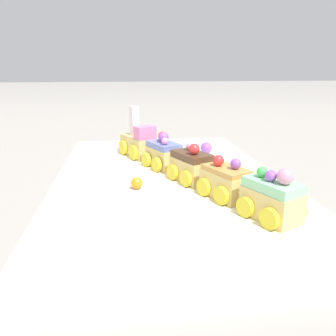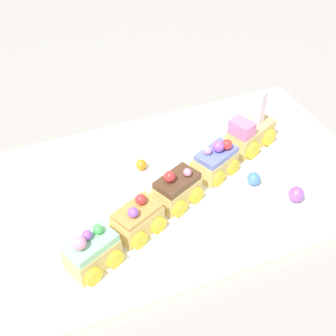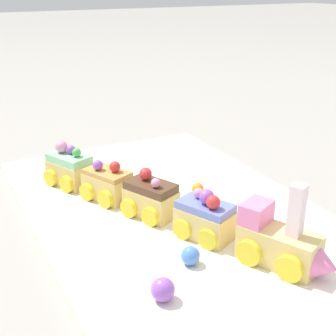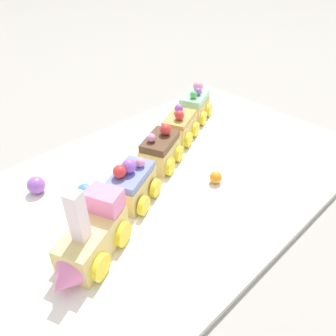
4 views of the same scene
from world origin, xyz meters
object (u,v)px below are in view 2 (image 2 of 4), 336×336
Objects in this scene: cake_car_mint at (92,252)px; gumball_orange at (141,165)px; gumball_purple at (296,194)px; cake_car_caramel at (138,220)px; cake_train_locomotive at (253,132)px; cake_car_chocolate at (177,190)px; gumball_blue at (254,179)px; cake_car_blueberry at (215,161)px.

gumball_orange is at bearing 27.34° from cake_car_mint.
gumball_orange is 0.73× the size of gumball_purple.
gumball_purple is at bearing -32.14° from cake_car_caramel.
gumball_purple is (-0.01, -0.17, -0.02)m from cake_train_locomotive.
cake_car_mint is at bearing 179.97° from cake_car_chocolate.
cake_car_mint is at bearing 179.94° from gumball_purple.
gumball_blue is at bearing -18.04° from cake_car_caramel.
cake_car_chocolate is at bearing 179.74° from cake_car_blueberry.
cake_train_locomotive is 0.12m from gumball_blue.
cake_train_locomotive is 0.12m from cake_car_blueberry.
cake_car_chocolate is 0.19m from cake_car_mint.
cake_train_locomotive is 4.76× the size of gumball_purple.
cake_train_locomotive reaches higher than cake_car_chocolate.
cake_train_locomotive is 6.51× the size of gumball_orange.
cake_car_mint is 4.44× the size of gumball_orange.
gumball_blue is at bearing -12.88° from cake_car_mint.
cake_train_locomotive reaches higher than cake_car_caramel.
cake_car_blueberry is 1.00× the size of cake_car_caramel.
gumball_blue is at bearing -71.59° from cake_car_blueberry.
cake_car_blueberry is at bearing 129.68° from gumball_purple.
cake_car_chocolate is 0.21m from gumball_purple.
cake_car_mint is 0.37m from gumball_purple.
cake_car_caramel is 3.67× the size of gumball_blue.
cake_car_chocolate reaches higher than cake_car_caramel.
cake_car_caramel reaches higher than gumball_orange.
cake_train_locomotive is 0.41m from cake_car_mint.
gumball_purple is at bearing -116.48° from cake_train_locomotive.
cake_car_mint reaches higher than cake_car_blueberry.
cake_car_chocolate is 1.00× the size of cake_car_caramel.
cake_car_blueberry is 0.08m from gumball_blue.
cake_train_locomotive reaches higher than gumball_orange.
gumball_blue is 0.21m from gumball_orange.
cake_train_locomotive reaches higher than gumball_purple.
gumball_blue is 0.88× the size of gumball_purple.
gumball_blue reaches higher than gumball_orange.
cake_train_locomotive is at bearing -0.02° from cake_car_chocolate.
cake_train_locomotive is 0.32m from cake_car_caramel.
cake_car_caramel is (-0.18, -0.08, -0.00)m from cake_car_blueberry.
cake_car_chocolate reaches higher than gumball_orange.
cake_train_locomotive is at bearing 0.00° from cake_car_caramel.
gumball_purple reaches higher than gumball_blue.
cake_car_blueberry reaches higher than gumball_blue.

